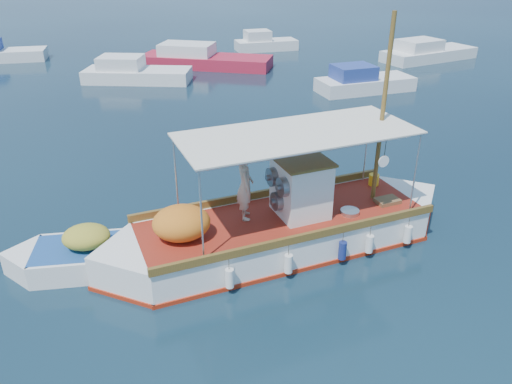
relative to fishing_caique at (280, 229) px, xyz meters
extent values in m
plane|color=black|center=(0.03, 0.80, -0.59)|extent=(160.00, 160.00, 0.00)
cube|color=white|center=(0.07, 0.01, -0.21)|extent=(8.62, 4.54, 1.20)
cube|color=white|center=(-3.93, -0.92, -0.21)|extent=(2.67, 2.67, 1.20)
cube|color=white|center=(4.06, 0.95, -0.21)|extent=(2.67, 2.67, 1.20)
cube|color=#A2250F|center=(0.07, 0.01, -0.57)|extent=(8.74, 4.65, 0.20)
cube|color=maroon|center=(0.07, 0.01, 0.37)|extent=(8.57, 4.33, 0.07)
cube|color=brown|center=(-0.25, 1.36, 0.50)|extent=(8.13, 2.01, 0.22)
cube|color=brown|center=(0.38, -1.33, 0.50)|extent=(8.13, 2.01, 0.22)
cube|color=white|center=(0.60, 0.14, 1.22)|extent=(1.60, 1.69, 1.64)
cube|color=brown|center=(0.60, 0.14, 2.07)|extent=(1.74, 1.82, 0.07)
cylinder|color=slate|center=(-0.01, -0.37, 1.54)|extent=(0.36, 0.59, 0.55)
cylinder|color=slate|center=(-0.17, 0.32, 1.54)|extent=(0.36, 0.59, 0.55)
cylinder|color=slate|center=(-0.09, -0.03, 0.94)|extent=(0.36, 0.59, 0.55)
cylinder|color=brown|center=(3.05, 0.71, 3.13)|extent=(0.16, 0.16, 5.47)
cylinder|color=brown|center=(2.20, 0.51, 2.69)|extent=(1.94, 0.53, 0.09)
cylinder|color=silver|center=(-2.87, 0.56, 1.63)|extent=(0.06, 0.06, 2.46)
cylinder|color=silver|center=(-2.32, -1.78, 1.63)|extent=(0.06, 0.06, 2.46)
cylinder|color=silver|center=(3.20, 1.98, 1.63)|extent=(0.06, 0.06, 2.46)
cylinder|color=silver|center=(3.75, -0.36, 1.63)|extent=(0.06, 0.06, 2.46)
cube|color=beige|center=(0.44, 0.10, 2.88)|extent=(6.89, 4.03, 0.04)
ellipsoid|color=orange|center=(-2.81, -0.66, 0.85)|extent=(1.79, 1.62, 0.92)
cube|color=#FFAF16|center=(1.31, 0.92, 0.61)|extent=(0.31, 0.25, 0.44)
cylinder|color=#FFAF16|center=(3.41, 1.58, 0.58)|extent=(0.39, 0.39, 0.37)
cube|color=brown|center=(3.36, 0.34, 0.46)|extent=(0.81, 0.64, 0.13)
cylinder|color=#B2B2B2|center=(2.01, -0.15, 0.46)|extent=(0.66, 0.66, 0.13)
cylinder|color=white|center=(2.67, -0.56, 2.18)|extent=(0.33, 0.11, 0.33)
cylinder|color=white|center=(-1.72, -1.98, -0.10)|extent=(0.26, 0.26, 0.53)
cylinder|color=navy|center=(1.48, -1.23, -0.10)|extent=(0.26, 0.26, 0.53)
cylinder|color=white|center=(3.61, -0.73, -0.10)|extent=(0.26, 0.26, 0.53)
imported|color=#BDB19D|center=(-1.00, 0.16, 1.39)|extent=(0.50, 0.74, 1.98)
cube|color=white|center=(-4.59, -0.20, -0.35)|extent=(4.44, 1.80, 0.86)
cube|color=white|center=(-6.80, -0.16, -0.35)|extent=(1.72, 1.72, 0.86)
cube|color=white|center=(-2.39, -0.24, -0.35)|extent=(1.72, 1.72, 0.86)
cube|color=navy|center=(-4.59, -0.20, 0.06)|extent=(4.43, 1.61, 0.05)
ellipsoid|color=#A79C2F|center=(-5.36, -0.19, 0.40)|extent=(1.28, 1.06, 0.63)
cube|color=silver|center=(-4.99, 20.52, -0.29)|extent=(7.04, 3.82, 1.00)
cube|color=silver|center=(-5.97, 20.74, 0.61)|extent=(3.06, 2.58, 0.80)
cube|color=#AA1C33|center=(-0.35, 23.98, -0.29)|extent=(9.64, 5.98, 1.00)
cube|color=silver|center=(-1.64, 24.49, 0.61)|extent=(4.32, 3.56, 0.80)
cube|color=silver|center=(8.57, 15.96, -0.29)|extent=(6.08, 3.17, 1.00)
cube|color=navy|center=(7.72, 15.81, 0.61)|extent=(2.60, 2.24, 0.80)
cube|color=silver|center=(16.51, 23.64, -0.29)|extent=(8.02, 4.97, 1.00)
cube|color=silver|center=(15.43, 23.26, 0.61)|extent=(3.60, 3.09, 0.80)
cube|color=silver|center=(5.03, 29.47, -0.29)|extent=(5.19, 2.55, 1.00)
cube|color=silver|center=(4.29, 29.38, 0.61)|extent=(2.18, 1.92, 0.80)
camera|label=1|loc=(-2.73, -12.16, 7.46)|focal=35.00mm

